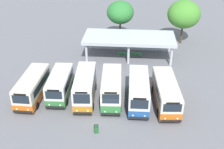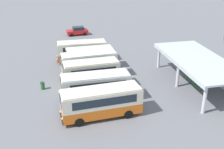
% 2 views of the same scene
% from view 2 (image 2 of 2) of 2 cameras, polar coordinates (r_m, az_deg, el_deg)
% --- Properties ---
extents(ground_plane, '(180.00, 180.00, 0.00)m').
position_cam_2_polar(ground_plane, '(33.96, -9.01, -3.14)').
color(ground_plane, slate).
extents(city_bus_nearest_orange, '(2.57, 7.36, 3.01)m').
position_cam_2_polar(city_bus_nearest_orange, '(42.10, -6.14, 4.90)').
color(city_bus_nearest_orange, black).
rests_on(city_bus_nearest_orange, ground).
extents(city_bus_second_in_row, '(2.55, 6.60, 2.99)m').
position_cam_2_polar(city_bus_second_in_row, '(39.21, -4.51, 3.51)').
color(city_bus_second_in_row, black).
rests_on(city_bus_second_in_row, ground).
extents(city_bus_middle_cream, '(2.65, 7.24, 3.43)m').
position_cam_2_polar(city_bus_middle_cream, '(36.13, -4.67, 2.06)').
color(city_bus_middle_cream, black).
rests_on(city_bus_middle_cream, ground).
extents(city_bus_fourth_amber, '(2.61, 6.66, 3.51)m').
position_cam_2_polar(city_bus_fourth_amber, '(33.19, -4.22, 0.12)').
color(city_bus_fourth_amber, black).
rests_on(city_bus_fourth_amber, ground).
extents(city_bus_fifth_blue, '(2.51, 7.52, 3.22)m').
position_cam_2_polar(city_bus_fifth_blue, '(30.41, -3.31, -2.46)').
color(city_bus_fifth_blue, black).
rests_on(city_bus_fifth_blue, ground).
extents(city_bus_far_end_green, '(2.95, 8.10, 3.03)m').
position_cam_2_polar(city_bus_far_end_green, '(27.68, -2.22, -5.48)').
color(city_bus_far_end_green, black).
rests_on(city_bus_far_end_green, ground).
extents(parked_car_flank, '(2.10, 4.24, 1.62)m').
position_cam_2_polar(parked_car_flank, '(56.12, -7.00, 8.77)').
color(parked_car_flank, black).
rests_on(parked_car_flank, ground).
extents(terminal_canopy, '(13.91, 6.03, 3.40)m').
position_cam_2_polar(terminal_canopy, '(35.71, 17.95, 2.04)').
color(terminal_canopy, silver).
rests_on(terminal_canopy, ground).
extents(waiting_chair_end_by_column, '(0.44, 0.44, 0.86)m').
position_cam_2_polar(waiting_chair_end_by_column, '(37.23, 15.11, -0.32)').
color(waiting_chair_end_by_column, slate).
rests_on(waiting_chair_end_by_column, ground).
extents(waiting_chair_second_from_end, '(0.44, 0.44, 0.86)m').
position_cam_2_polar(waiting_chair_second_from_end, '(36.68, 15.48, -0.73)').
color(waiting_chair_second_from_end, slate).
rests_on(waiting_chair_second_from_end, ground).
extents(waiting_chair_middle_seat, '(0.44, 0.44, 0.86)m').
position_cam_2_polar(waiting_chair_middle_seat, '(36.18, 16.04, -1.15)').
color(waiting_chair_middle_seat, slate).
rests_on(waiting_chair_middle_seat, ground).
extents(waiting_chair_fourth_seat, '(0.44, 0.44, 0.86)m').
position_cam_2_polar(waiting_chair_fourth_seat, '(35.65, 16.46, -1.59)').
color(waiting_chair_fourth_seat, slate).
rests_on(waiting_chair_fourth_seat, ground).
extents(waiting_chair_fifth_seat, '(0.44, 0.44, 0.86)m').
position_cam_2_polar(waiting_chair_fifth_seat, '(35.13, 16.94, -2.03)').
color(waiting_chair_fifth_seat, slate).
rests_on(waiting_chair_fifth_seat, ground).
extents(waiting_chair_far_end_seat, '(0.44, 0.44, 0.86)m').
position_cam_2_polar(waiting_chair_far_end_seat, '(34.64, 17.51, -2.49)').
color(waiting_chair_far_end_seat, slate).
rests_on(waiting_chair_far_end_seat, ground).
extents(litter_bin_apron, '(0.49, 0.49, 0.90)m').
position_cam_2_polar(litter_bin_apron, '(34.59, -13.88, -2.21)').
color(litter_bin_apron, '#266633').
rests_on(litter_bin_apron, ground).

